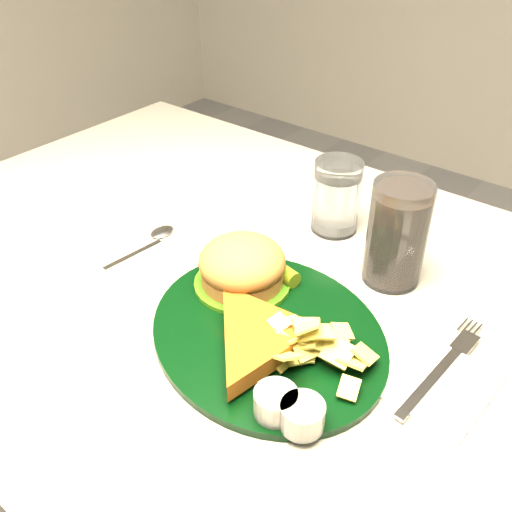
{
  "coord_description": "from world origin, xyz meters",
  "views": [
    {
      "loc": [
        0.39,
        -0.48,
        1.22
      ],
      "look_at": [
        0.02,
        -0.01,
        0.8
      ],
      "focal_mm": 40.0,
      "sensor_mm": 36.0,
      "label": 1
    }
  ],
  "objects_px": {
    "dinner_plate": "(268,313)",
    "cola_glass": "(397,234)",
    "table": "(253,448)",
    "fork_napkin": "(433,378)",
    "water_glass": "(336,197)"
  },
  "relations": [
    {
      "from": "table",
      "to": "fork_napkin",
      "type": "height_order",
      "value": "fork_napkin"
    },
    {
      "from": "dinner_plate",
      "to": "cola_glass",
      "type": "xyz_separation_m",
      "value": [
        0.06,
        0.2,
        0.04
      ]
    },
    {
      "from": "water_glass",
      "to": "cola_glass",
      "type": "xyz_separation_m",
      "value": [
        0.13,
        -0.06,
        0.02
      ]
    },
    {
      "from": "table",
      "to": "fork_napkin",
      "type": "bearing_deg",
      "value": -4.74
    },
    {
      "from": "table",
      "to": "cola_glass",
      "type": "relative_size",
      "value": 8.36
    },
    {
      "from": "water_glass",
      "to": "dinner_plate",
      "type": "bearing_deg",
      "value": -75.25
    },
    {
      "from": "cola_glass",
      "to": "fork_napkin",
      "type": "bearing_deg",
      "value": -48.16
    },
    {
      "from": "dinner_plate",
      "to": "fork_napkin",
      "type": "height_order",
      "value": "dinner_plate"
    },
    {
      "from": "dinner_plate",
      "to": "table",
      "type": "bearing_deg",
      "value": 160.42
    },
    {
      "from": "table",
      "to": "fork_napkin",
      "type": "relative_size",
      "value": 7.1
    },
    {
      "from": "water_glass",
      "to": "cola_glass",
      "type": "distance_m",
      "value": 0.14
    },
    {
      "from": "table",
      "to": "water_glass",
      "type": "xyz_separation_m",
      "value": [
        0.02,
        0.18,
        0.43
      ]
    },
    {
      "from": "table",
      "to": "water_glass",
      "type": "height_order",
      "value": "water_glass"
    },
    {
      "from": "water_glass",
      "to": "fork_napkin",
      "type": "height_order",
      "value": "water_glass"
    },
    {
      "from": "dinner_plate",
      "to": "fork_napkin",
      "type": "xyz_separation_m",
      "value": [
        0.19,
        0.06,
        -0.03
      ]
    }
  ]
}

